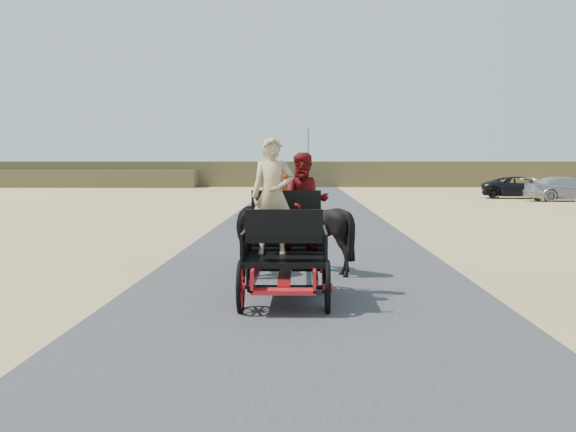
{
  "coord_description": "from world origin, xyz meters",
  "views": [
    {
      "loc": [
        -0.01,
        -8.59,
        2.1
      ],
      "look_at": [
        -0.3,
        4.02,
        1.2
      ],
      "focal_mm": 45.0,
      "sensor_mm": 36.0,
      "label": 1
    }
  ],
  "objects_px": {
    "pedestrian": "(286,193)",
    "car_d": "(522,187)",
    "carriage": "(286,278)",
    "horse_right": "(318,229)",
    "car_c": "(567,189)",
    "horse_left": "(262,229)"
  },
  "relations": [
    {
      "from": "car_c",
      "to": "car_d",
      "type": "distance_m",
      "value": 3.66
    },
    {
      "from": "carriage",
      "to": "horse_left",
      "type": "xyz_separation_m",
      "value": [
        -0.55,
        3.0,
        0.49
      ]
    },
    {
      "from": "carriage",
      "to": "car_d",
      "type": "distance_m",
      "value": 36.88
    },
    {
      "from": "pedestrian",
      "to": "car_d",
      "type": "distance_m",
      "value": 19.87
    },
    {
      "from": "horse_right",
      "to": "car_d",
      "type": "distance_m",
      "value": 33.9
    },
    {
      "from": "horse_right",
      "to": "car_c",
      "type": "bearing_deg",
      "value": -118.02
    },
    {
      "from": "horse_right",
      "to": "carriage",
      "type": "bearing_deg",
      "value": 79.61
    },
    {
      "from": "pedestrian",
      "to": "car_d",
      "type": "xyz_separation_m",
      "value": [
        14.33,
        13.76,
        -0.18
      ]
    },
    {
      "from": "car_c",
      "to": "carriage",
      "type": "bearing_deg",
      "value": 146.24
    },
    {
      "from": "horse_left",
      "to": "car_d",
      "type": "xyz_separation_m",
      "value": [
        14.38,
        31.19,
        -0.16
      ]
    },
    {
      "from": "carriage",
      "to": "pedestrian",
      "type": "relative_size",
      "value": 1.39
    },
    {
      "from": "horse_right",
      "to": "car_d",
      "type": "bearing_deg",
      "value": -113.06
    },
    {
      "from": "carriage",
      "to": "horse_left",
      "type": "bearing_deg",
      "value": 100.39
    },
    {
      "from": "horse_left",
      "to": "pedestrian",
      "type": "height_order",
      "value": "pedestrian"
    },
    {
      "from": "horse_right",
      "to": "pedestrian",
      "type": "distance_m",
      "value": 17.46
    },
    {
      "from": "carriage",
      "to": "horse_right",
      "type": "relative_size",
      "value": 1.41
    },
    {
      "from": "pedestrian",
      "to": "car_c",
      "type": "height_order",
      "value": "pedestrian"
    },
    {
      "from": "pedestrian",
      "to": "car_c",
      "type": "distance_m",
      "value": 19.01
    },
    {
      "from": "carriage",
      "to": "pedestrian",
      "type": "distance_m",
      "value": 20.44
    },
    {
      "from": "horse_right",
      "to": "car_c",
      "type": "height_order",
      "value": "horse_right"
    },
    {
      "from": "horse_right",
      "to": "car_d",
      "type": "height_order",
      "value": "horse_right"
    },
    {
      "from": "carriage",
      "to": "car_c",
      "type": "height_order",
      "value": "car_c"
    }
  ]
}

